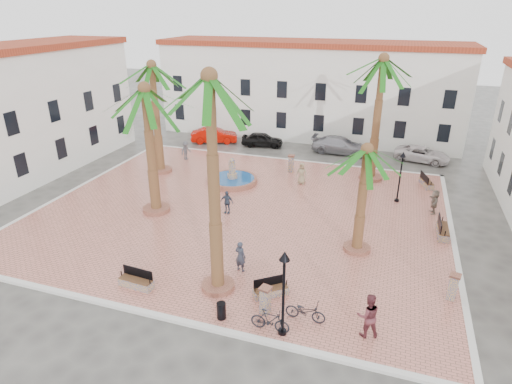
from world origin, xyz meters
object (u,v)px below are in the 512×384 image
at_px(lamppost_s, 284,279).
at_px(litter_bin, 221,311).
at_px(palm_nw, 153,78).
at_px(bollard_e, 453,286).
at_px(palm_sw, 146,104).
at_px(bench_se, 271,291).
at_px(cyclist_a, 240,256).
at_px(bench_e, 442,231).
at_px(pedestrian_fountain_a, 302,173).
at_px(bicycle_a, 305,311).
at_px(pedestrian_east, 434,202).
at_px(bollard_n, 291,163).
at_px(pedestrian_north, 186,150).
at_px(bicycle_b, 270,321).
at_px(car_silver, 340,145).
at_px(bench_ne, 426,183).
at_px(palm_s, 210,101).
at_px(palm_e, 366,163).
at_px(cyclist_b, 368,315).
at_px(car_black, 262,139).
at_px(fountain, 232,179).
at_px(pedestrian_fountain_b, 227,202).
at_px(lamppost_e, 401,168).
at_px(palm_ne, 382,73).
at_px(car_white, 422,154).
at_px(bollard_se, 265,300).
at_px(car_red, 214,135).
at_px(bench_s, 136,282).

relative_size(lamppost_s, litter_bin, 5.07).
xyz_separation_m(palm_nw, bollard_e, (21.19, -10.50, -6.81)).
bearing_deg(palm_sw, bench_se, -32.66).
height_order(bollard_e, cyclist_a, cyclist_a).
distance_m(bench_e, bollard_e, 6.32).
xyz_separation_m(bench_e, pedestrian_fountain_a, (-9.68, 5.22, 0.54)).
bearing_deg(bicycle_a, pedestrian_east, -21.69).
height_order(bollard_n, pedestrian_north, pedestrian_north).
bearing_deg(bicycle_b, car_silver, 3.23).
relative_size(bench_ne, bollard_n, 1.34).
xyz_separation_m(palm_s, pedestrian_north, (-10.08, 16.46, -8.13)).
distance_m(palm_e, cyclist_a, 7.92).
distance_m(cyclist_b, car_black, 26.68).
height_order(fountain, palm_nw, palm_nw).
height_order(bench_e, car_black, car_black).
xyz_separation_m(bollard_e, pedestrian_fountain_b, (-13.16, 5.05, 0.09)).
relative_size(lamppost_s, lamppost_e, 1.09).
height_order(lamppost_s, car_black, lamppost_s).
distance_m(palm_s, palm_ne, 17.82).
xyz_separation_m(pedestrian_fountain_b, car_white, (12.27, 15.34, -0.28)).
bearing_deg(bench_e, cyclist_a, 124.92).
bearing_deg(bench_se, car_black, 70.89).
xyz_separation_m(bollard_e, car_black, (-15.58, 20.13, -0.16)).
relative_size(bollard_se, pedestrian_east, 0.84).
distance_m(bicycle_b, pedestrian_east, 15.58).
xyz_separation_m(palm_ne, car_red, (-15.71, 5.56, -7.48)).
distance_m(palm_nw, cyclist_a, 17.30).
bearing_deg(pedestrian_fountain_b, lamppost_s, -52.53).
bearing_deg(cyclist_b, bollard_n, -85.58).
bearing_deg(bollard_n, bollard_se, -79.41).
bearing_deg(lamppost_s, bicycle_a, 57.41).
relative_size(palm_sw, bicycle_b, 4.98).
relative_size(bench_ne, pedestrian_north, 1.15).
bearing_deg(palm_e, lamppost_s, -105.69).
xyz_separation_m(bench_e, pedestrian_fountain_b, (-13.14, -1.25, 0.48)).
height_order(palm_s, bench_se, palm_s).
distance_m(palm_nw, lamppost_s, 21.47).
height_order(palm_nw, bench_s, palm_nw).
bearing_deg(lamppost_e, bicycle_a, -103.51).
xyz_separation_m(litter_bin, car_silver, (1.46, 24.95, 0.22)).
relative_size(bench_se, pedestrian_fountain_b, 1.05).
xyz_separation_m(pedestrian_east, car_red, (-20.10, 10.49, -0.21)).
distance_m(bollard_e, cyclist_b, 5.07).
relative_size(palm_sw, bench_se, 5.17).
relative_size(fountain, pedestrian_east, 2.35).
relative_size(palm_sw, litter_bin, 10.81).
distance_m(palm_ne, bench_e, 12.09).
relative_size(cyclist_a, car_white, 0.36).
relative_size(fountain, bicycle_b, 2.26).
bearing_deg(palm_sw, fountain, 64.69).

